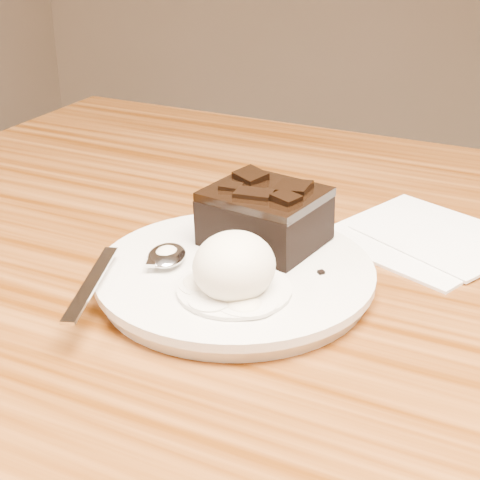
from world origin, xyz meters
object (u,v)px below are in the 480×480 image
at_px(napkin, 422,236).
at_px(spoon, 167,257).
at_px(plate, 235,277).
at_px(ice_cream_scoop, 234,266).
at_px(brownie, 265,220).

bearing_deg(napkin, spoon, -133.73).
bearing_deg(plate, ice_cream_scoop, -63.97).
bearing_deg(napkin, brownie, -136.82).
height_order(plate, spoon, spoon).
bearing_deg(ice_cream_scoop, brownie, 99.76).
bearing_deg(spoon, brownie, 31.49).
xyz_separation_m(ice_cream_scoop, napkin, (0.10, 0.20, -0.04)).
distance_m(brownie, spoon, 0.09).
relative_size(plate, ice_cream_scoop, 3.44).
xyz_separation_m(brownie, ice_cream_scoop, (0.02, -0.09, 0.00)).
xyz_separation_m(brownie, spoon, (-0.06, -0.07, -0.02)).
bearing_deg(spoon, plate, -2.12).
bearing_deg(plate, spoon, -162.02).
distance_m(ice_cream_scoop, napkin, 0.23).
height_order(brownie, ice_cream_scoop, ice_cream_scoop).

